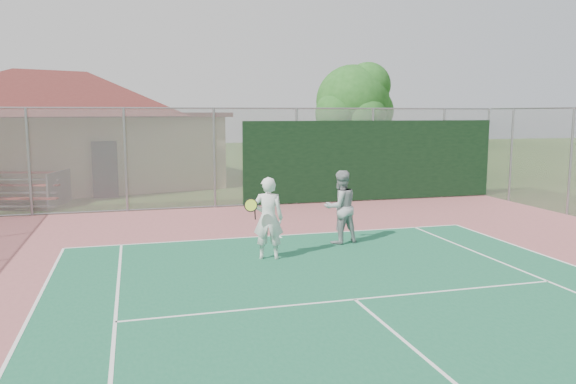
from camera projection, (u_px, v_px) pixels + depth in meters
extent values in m
cylinder|color=gray|center=(29.00, 162.00, 18.08)|extent=(0.08, 0.08, 3.50)
cylinder|color=gray|center=(126.00, 160.00, 18.87)|extent=(0.08, 0.08, 3.50)
cylinder|color=gray|center=(214.00, 158.00, 19.66)|extent=(0.08, 0.08, 3.50)
cylinder|color=gray|center=(296.00, 157.00, 20.45)|extent=(0.08, 0.08, 3.50)
cylinder|color=gray|center=(372.00, 155.00, 21.24)|extent=(0.08, 0.08, 3.50)
cylinder|color=gray|center=(443.00, 154.00, 22.03)|extent=(0.08, 0.08, 3.50)
cylinder|color=gray|center=(487.00, 153.00, 22.56)|extent=(0.08, 0.08, 3.50)
cylinder|color=gray|center=(242.00, 108.00, 19.68)|extent=(20.00, 0.05, 0.05)
cylinder|color=gray|center=(243.00, 205.00, 20.16)|extent=(20.00, 0.05, 0.05)
cube|color=#999EA0|center=(242.00, 158.00, 19.93)|extent=(20.00, 0.02, 3.50)
cube|color=black|center=(373.00, 160.00, 21.22)|extent=(10.00, 0.04, 3.00)
cylinder|color=gray|center=(511.00, 155.00, 21.13)|extent=(0.08, 0.08, 3.50)
cylinder|color=gray|center=(571.00, 162.00, 18.26)|extent=(0.08, 0.08, 3.50)
cube|color=#999EA0|center=(571.00, 162.00, 18.26)|extent=(0.02, 9.00, 3.50)
cube|color=tan|center=(60.00, 151.00, 25.49)|extent=(14.32, 11.06, 3.20)
cube|color=maroon|center=(58.00, 115.00, 25.26)|extent=(14.96, 11.69, 0.19)
pyramid|color=maroon|center=(55.00, 72.00, 24.99)|extent=(15.75, 12.16, 1.92)
cube|color=black|center=(105.00, 170.00, 22.01)|extent=(0.96, 0.06, 2.24)
cube|color=#9B3123|center=(9.00, 198.00, 19.44)|extent=(3.32, 1.22, 0.06)
cube|color=#B2B5BA|center=(8.00, 206.00, 19.20)|extent=(3.31, 1.19, 0.04)
cube|color=#9B3123|center=(12.00, 185.00, 19.97)|extent=(3.32, 1.22, 0.06)
cube|color=#B2B5BA|center=(11.00, 192.00, 19.74)|extent=(3.31, 1.19, 0.04)
cube|color=#9B3123|center=(14.00, 172.00, 20.51)|extent=(3.32, 1.22, 0.06)
cube|color=#B2B5BA|center=(13.00, 179.00, 20.27)|extent=(3.31, 1.19, 0.04)
cube|color=#B2B5BA|center=(59.00, 188.00, 20.41)|extent=(0.62, 1.96, 1.23)
cylinder|color=#3D2516|center=(352.00, 152.00, 26.45)|extent=(0.38, 0.38, 2.99)
sphere|color=#1F581B|center=(353.00, 102.00, 26.12)|extent=(3.42, 3.42, 3.42)
sphere|color=#1F581B|center=(369.00, 111.00, 26.74)|extent=(2.35, 2.35, 2.35)
sphere|color=#1F581B|center=(339.00, 113.00, 25.56)|extent=(2.14, 2.14, 2.14)
sphere|color=#1F581B|center=(365.00, 116.00, 25.35)|extent=(1.92, 1.92, 1.92)
sphere|color=#1F581B|center=(340.00, 107.00, 26.88)|extent=(2.14, 2.14, 2.14)
sphere|color=#1F581B|center=(368.00, 85.00, 25.98)|extent=(2.14, 2.14, 2.14)
imported|color=silver|center=(268.00, 219.00, 12.75)|extent=(0.79, 0.63, 1.89)
imported|color=#9B9DA0|center=(340.00, 208.00, 14.30)|extent=(1.03, 0.87, 1.87)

